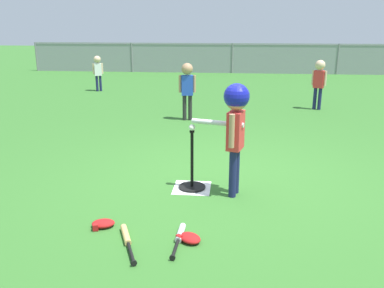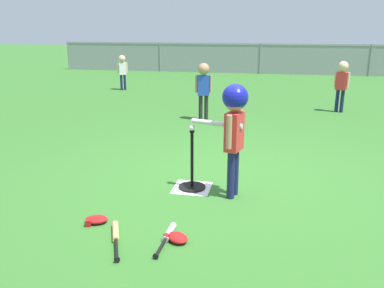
{
  "view_description": "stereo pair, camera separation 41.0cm",
  "coord_description": "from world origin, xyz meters",
  "px_view_note": "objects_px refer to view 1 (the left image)",
  "views": [
    {
      "loc": [
        0.1,
        -4.81,
        1.89
      ],
      "look_at": [
        -0.37,
        -0.35,
        0.55
      ],
      "focal_mm": 37.85,
      "sensor_mm": 36.0,
      "label": 1
    },
    {
      "loc": [
        0.5,
        -4.75,
        1.89
      ],
      "look_at": [
        -0.37,
        -0.35,
        0.55
      ],
      "focal_mm": 37.85,
      "sensor_mm": 36.0,
      "label": 2
    }
  ],
  "objects_px": {
    "fielder_deep_center": "(319,78)",
    "spare_bat_silver": "(179,236)",
    "fielder_near_left": "(98,69)",
    "glove_by_plate": "(189,238)",
    "spare_bat_wood": "(127,238)",
    "batting_tee": "(192,179)",
    "glove_near_bats": "(103,224)",
    "batter_child": "(235,117)",
    "baseball_on_tee": "(192,128)",
    "fielder_near_right": "(187,84)"
  },
  "relations": [
    {
      "from": "spare_bat_wood",
      "to": "glove_by_plate",
      "type": "bearing_deg",
      "value": 5.58
    },
    {
      "from": "batter_child",
      "to": "spare_bat_silver",
      "type": "height_order",
      "value": "batter_child"
    },
    {
      "from": "batting_tee",
      "to": "spare_bat_silver",
      "type": "relative_size",
      "value": 1.25
    },
    {
      "from": "spare_bat_silver",
      "to": "glove_near_bats",
      "type": "bearing_deg",
      "value": 168.77
    },
    {
      "from": "batting_tee",
      "to": "spare_bat_wood",
      "type": "bearing_deg",
      "value": -109.61
    },
    {
      "from": "batting_tee",
      "to": "glove_by_plate",
      "type": "bearing_deg",
      "value": -85.16
    },
    {
      "from": "spare_bat_wood",
      "to": "batting_tee",
      "type": "bearing_deg",
      "value": 70.39
    },
    {
      "from": "glove_near_bats",
      "to": "fielder_deep_center",
      "type": "bearing_deg",
      "value": 62.24
    },
    {
      "from": "fielder_near_left",
      "to": "spare_bat_wood",
      "type": "height_order",
      "value": "fielder_near_left"
    },
    {
      "from": "fielder_deep_center",
      "to": "spare_bat_silver",
      "type": "bearing_deg",
      "value": -111.14
    },
    {
      "from": "batting_tee",
      "to": "fielder_near_left",
      "type": "bearing_deg",
      "value": 116.44
    },
    {
      "from": "batting_tee",
      "to": "fielder_deep_center",
      "type": "bearing_deg",
      "value": 64.17
    },
    {
      "from": "batting_tee",
      "to": "baseball_on_tee",
      "type": "distance_m",
      "value": 0.63
    },
    {
      "from": "baseball_on_tee",
      "to": "fielder_near_left",
      "type": "relative_size",
      "value": 0.07
    },
    {
      "from": "batter_child",
      "to": "glove_near_bats",
      "type": "bearing_deg",
      "value": -143.85
    },
    {
      "from": "fielder_deep_center",
      "to": "spare_bat_wood",
      "type": "xyz_separation_m",
      "value": [
        -2.81,
        -6.15,
        -0.69
      ]
    },
    {
      "from": "fielder_deep_center",
      "to": "spare_bat_silver",
      "type": "relative_size",
      "value": 1.96
    },
    {
      "from": "batting_tee",
      "to": "glove_by_plate",
      "type": "distance_m",
      "value": 1.24
    },
    {
      "from": "fielder_near_right",
      "to": "glove_near_bats",
      "type": "bearing_deg",
      "value": -93.73
    },
    {
      "from": "fielder_near_right",
      "to": "spare_bat_wood",
      "type": "bearing_deg",
      "value": -89.99
    },
    {
      "from": "spare_bat_silver",
      "to": "glove_near_bats",
      "type": "distance_m",
      "value": 0.78
    },
    {
      "from": "fielder_near_left",
      "to": "batter_child",
      "type": "bearing_deg",
      "value": -60.86
    },
    {
      "from": "baseball_on_tee",
      "to": "glove_by_plate",
      "type": "bearing_deg",
      "value": -85.16
    },
    {
      "from": "spare_bat_wood",
      "to": "fielder_near_left",
      "type": "bearing_deg",
      "value": 109.94
    },
    {
      "from": "fielder_near_left",
      "to": "fielder_deep_center",
      "type": "height_order",
      "value": "fielder_deep_center"
    },
    {
      "from": "spare_bat_wood",
      "to": "glove_by_plate",
      "type": "height_order",
      "value": "glove_by_plate"
    },
    {
      "from": "batting_tee",
      "to": "spare_bat_silver",
      "type": "distance_m",
      "value": 1.2
    },
    {
      "from": "spare_bat_wood",
      "to": "glove_by_plate",
      "type": "distance_m",
      "value": 0.57
    },
    {
      "from": "baseball_on_tee",
      "to": "fielder_near_right",
      "type": "bearing_deg",
      "value": 97.45
    },
    {
      "from": "baseball_on_tee",
      "to": "glove_by_plate",
      "type": "distance_m",
      "value": 1.43
    },
    {
      "from": "batter_child",
      "to": "spare_bat_wood",
      "type": "distance_m",
      "value": 1.73
    },
    {
      "from": "baseball_on_tee",
      "to": "fielder_near_right",
      "type": "relative_size",
      "value": 0.06
    },
    {
      "from": "spare_bat_silver",
      "to": "spare_bat_wood",
      "type": "xyz_separation_m",
      "value": [
        -0.47,
        -0.09,
        -0.0
      ]
    },
    {
      "from": "batter_child",
      "to": "glove_by_plate",
      "type": "distance_m",
      "value": 1.46
    },
    {
      "from": "baseball_on_tee",
      "to": "fielder_near_left",
      "type": "distance_m",
      "value": 7.69
    },
    {
      "from": "glove_near_bats",
      "to": "batter_child",
      "type": "bearing_deg",
      "value": 36.15
    },
    {
      "from": "batting_tee",
      "to": "fielder_near_right",
      "type": "height_order",
      "value": "fielder_near_right"
    },
    {
      "from": "batting_tee",
      "to": "batter_child",
      "type": "relative_size",
      "value": 0.55
    },
    {
      "from": "baseball_on_tee",
      "to": "batter_child",
      "type": "bearing_deg",
      "value": -15.58
    },
    {
      "from": "batter_child",
      "to": "fielder_deep_center",
      "type": "relative_size",
      "value": 1.15
    },
    {
      "from": "baseball_on_tee",
      "to": "spare_bat_silver",
      "type": "xyz_separation_m",
      "value": [
        0.01,
        -1.2,
        -0.72
      ]
    },
    {
      "from": "batter_child",
      "to": "fielder_deep_center",
      "type": "distance_m",
      "value": 5.34
    },
    {
      "from": "fielder_near_right",
      "to": "spare_bat_silver",
      "type": "relative_size",
      "value": 2.02
    },
    {
      "from": "baseball_on_tee",
      "to": "spare_bat_silver",
      "type": "distance_m",
      "value": 1.4
    },
    {
      "from": "fielder_near_right",
      "to": "spare_bat_silver",
      "type": "distance_m",
      "value": 4.79
    },
    {
      "from": "fielder_near_left",
      "to": "glove_by_plate",
      "type": "xyz_separation_m",
      "value": [
        3.53,
        -8.11,
        -0.61
      ]
    },
    {
      "from": "batter_child",
      "to": "glove_by_plate",
      "type": "bearing_deg",
      "value": -109.37
    },
    {
      "from": "glove_near_bats",
      "to": "fielder_near_left",
      "type": "bearing_deg",
      "value": 108.58
    },
    {
      "from": "batting_tee",
      "to": "baseball_on_tee",
      "type": "bearing_deg",
      "value": 90.0
    },
    {
      "from": "fielder_deep_center",
      "to": "spare_bat_silver",
      "type": "distance_m",
      "value": 6.54
    }
  ]
}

